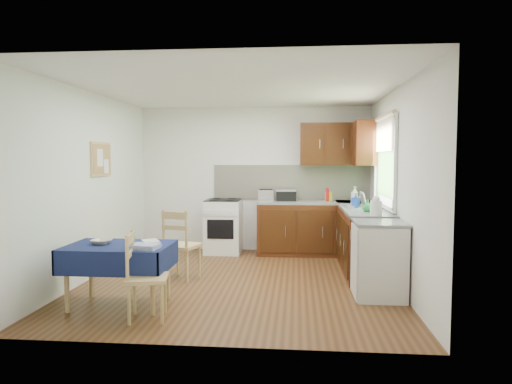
# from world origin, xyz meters

# --- Properties ---
(floor) EXTENTS (4.20, 4.20, 0.00)m
(floor) POSITION_xyz_m (0.00, 0.00, 0.00)
(floor) COLOR #442912
(floor) RESTS_ON ground
(ceiling) EXTENTS (4.00, 4.20, 0.02)m
(ceiling) POSITION_xyz_m (0.00, 0.00, 2.50)
(ceiling) COLOR white
(ceiling) RESTS_ON wall_back
(wall_back) EXTENTS (4.00, 0.02, 2.50)m
(wall_back) POSITION_xyz_m (0.00, 2.10, 1.25)
(wall_back) COLOR white
(wall_back) RESTS_ON ground
(wall_front) EXTENTS (4.00, 0.02, 2.50)m
(wall_front) POSITION_xyz_m (0.00, -2.10, 1.25)
(wall_front) COLOR white
(wall_front) RESTS_ON ground
(wall_left) EXTENTS (0.02, 4.20, 2.50)m
(wall_left) POSITION_xyz_m (-2.00, 0.00, 1.25)
(wall_left) COLOR silver
(wall_left) RESTS_ON ground
(wall_right) EXTENTS (0.02, 4.20, 2.50)m
(wall_right) POSITION_xyz_m (2.00, 0.00, 1.25)
(wall_right) COLOR white
(wall_right) RESTS_ON ground
(base_cabinets) EXTENTS (1.90, 2.30, 0.86)m
(base_cabinets) POSITION_xyz_m (1.36, 1.26, 0.43)
(base_cabinets) COLOR #381E09
(base_cabinets) RESTS_ON ground
(worktop_back) EXTENTS (1.90, 0.60, 0.04)m
(worktop_back) POSITION_xyz_m (1.05, 1.80, 0.88)
(worktop_back) COLOR slate
(worktop_back) RESTS_ON base_cabinets
(worktop_right) EXTENTS (0.60, 1.70, 0.04)m
(worktop_right) POSITION_xyz_m (1.70, 0.65, 0.88)
(worktop_right) COLOR slate
(worktop_right) RESTS_ON base_cabinets
(worktop_corner) EXTENTS (0.60, 0.60, 0.04)m
(worktop_corner) POSITION_xyz_m (1.70, 1.80, 0.88)
(worktop_corner) COLOR slate
(worktop_corner) RESTS_ON base_cabinets
(splashback) EXTENTS (2.70, 0.02, 0.60)m
(splashback) POSITION_xyz_m (0.65, 2.08, 1.20)
(splashback) COLOR beige
(splashback) RESTS_ON wall_back
(upper_cabinets) EXTENTS (1.20, 0.85, 0.70)m
(upper_cabinets) POSITION_xyz_m (1.52, 1.80, 1.85)
(upper_cabinets) COLOR #381E09
(upper_cabinets) RESTS_ON wall_back
(stove) EXTENTS (0.60, 0.61, 0.92)m
(stove) POSITION_xyz_m (-0.50, 1.80, 0.46)
(stove) COLOR white
(stove) RESTS_ON ground
(window) EXTENTS (0.04, 1.48, 1.26)m
(window) POSITION_xyz_m (1.97, 0.70, 1.65)
(window) COLOR #2D5724
(window) RESTS_ON wall_right
(fridge) EXTENTS (0.58, 0.60, 0.89)m
(fridge) POSITION_xyz_m (1.70, -0.55, 0.44)
(fridge) COLOR white
(fridge) RESTS_ON ground
(corkboard) EXTENTS (0.04, 0.62, 0.47)m
(corkboard) POSITION_xyz_m (-1.97, 0.30, 1.60)
(corkboard) COLOR tan
(corkboard) RESTS_ON wall_left
(dining_table) EXTENTS (1.12, 0.76, 0.67)m
(dining_table) POSITION_xyz_m (-1.17, -1.10, 0.57)
(dining_table) COLOR #101443
(dining_table) RESTS_ON ground
(chair_far) EXTENTS (0.51, 0.51, 0.94)m
(chair_far) POSITION_xyz_m (-0.79, 0.01, 0.50)
(chair_far) COLOR tan
(chair_far) RESTS_ON ground
(chair_near) EXTENTS (0.45, 0.45, 0.88)m
(chair_near) POSITION_xyz_m (-0.77, -1.50, 0.46)
(chair_near) COLOR tan
(chair_near) RESTS_ON ground
(toaster) EXTENTS (0.26, 0.16, 0.20)m
(toaster) POSITION_xyz_m (0.23, 1.80, 0.99)
(toaster) COLOR silver
(toaster) RESTS_ON worktop_back
(sandwich_press) EXTENTS (0.33, 0.29, 0.20)m
(sandwich_press) POSITION_xyz_m (0.57, 1.85, 1.00)
(sandwich_press) COLOR black
(sandwich_press) RESTS_ON worktop_back
(sauce_bottle) EXTENTS (0.05, 0.05, 0.23)m
(sauce_bottle) POSITION_xyz_m (1.25, 1.75, 1.01)
(sauce_bottle) COLOR red
(sauce_bottle) RESTS_ON worktop_back
(yellow_packet) EXTENTS (0.11, 0.08, 0.15)m
(yellow_packet) POSITION_xyz_m (1.28, 1.88, 0.98)
(yellow_packet) COLOR gold
(yellow_packet) RESTS_ON worktop_back
(dish_rack) EXTENTS (0.47, 0.35, 0.22)m
(dish_rack) POSITION_xyz_m (1.72, 0.99, 0.93)
(dish_rack) COLOR gray
(dish_rack) RESTS_ON worktop_right
(kettle) EXTENTS (0.15, 0.15, 0.25)m
(kettle) POSITION_xyz_m (1.73, -0.10, 1.01)
(kettle) COLOR white
(kettle) RESTS_ON worktop_right
(cup) EXTENTS (0.14, 0.14, 0.09)m
(cup) POSITION_xyz_m (1.76, 1.73, 0.94)
(cup) COLOR white
(cup) RESTS_ON worktop_back
(soap_bottle_a) EXTENTS (0.15, 0.15, 0.30)m
(soap_bottle_a) POSITION_xyz_m (1.60, 1.01, 1.05)
(soap_bottle_a) COLOR white
(soap_bottle_a) RESTS_ON worktop_right
(soap_bottle_b) EXTENTS (0.13, 0.13, 0.21)m
(soap_bottle_b) POSITION_xyz_m (1.60, 0.86, 1.00)
(soap_bottle_b) COLOR blue
(soap_bottle_b) RESTS_ON worktop_right
(soap_bottle_c) EXTENTS (0.15, 0.15, 0.16)m
(soap_bottle_c) POSITION_xyz_m (1.68, 0.28, 0.98)
(soap_bottle_c) COLOR #24853F
(soap_bottle_c) RESTS_ON worktop_right
(plate_bowl) EXTENTS (0.24, 0.24, 0.05)m
(plate_bowl) POSITION_xyz_m (-1.38, -1.08, 0.70)
(plate_bowl) COLOR beige
(plate_bowl) RESTS_ON dining_table
(book) EXTENTS (0.26, 0.28, 0.02)m
(book) POSITION_xyz_m (-0.96, -0.95, 0.68)
(book) COLOR white
(book) RESTS_ON dining_table
(spice_jar) EXTENTS (0.04, 0.04, 0.08)m
(spice_jar) POSITION_xyz_m (-1.03, -1.06, 0.71)
(spice_jar) COLOR green
(spice_jar) RESTS_ON dining_table
(tea_towel) EXTENTS (0.31, 0.25, 0.05)m
(tea_towel) POSITION_xyz_m (-0.82, -1.30, 0.70)
(tea_towel) COLOR navy
(tea_towel) RESTS_ON dining_table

